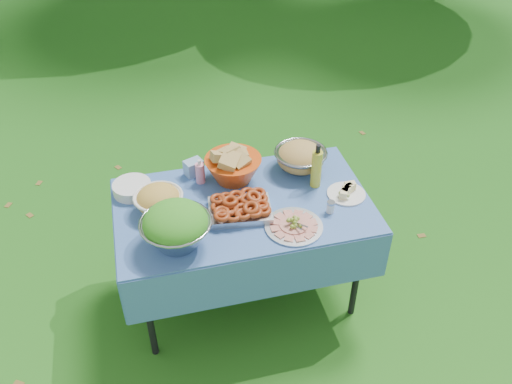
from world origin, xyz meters
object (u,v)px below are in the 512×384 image
charcuterie_platter (294,222)px  oil_bottle (317,166)px  plate_stack (132,188)px  bread_bowl (233,164)px  salad_bowl (176,226)px  pasta_bowl_steel (300,157)px  picnic_table (244,251)px

charcuterie_platter → oil_bottle: bearing=54.5°
plate_stack → bread_bowl: 0.61m
salad_bowl → plate_stack: size_ratio=1.66×
pasta_bowl_steel → oil_bottle: (0.04, -0.19, 0.06)m
salad_bowl → pasta_bowl_steel: 0.97m
salad_bowl → plate_stack: salad_bowl is taller
salad_bowl → oil_bottle: size_ratio=1.30×
pasta_bowl_steel → oil_bottle: 0.20m
pasta_bowl_steel → salad_bowl: bearing=-149.3°
bread_bowl → charcuterie_platter: 0.56m
picnic_table → plate_stack: size_ratio=6.50×
plate_stack → oil_bottle: 1.09m
plate_stack → salad_bowl: bearing=-68.0°
plate_stack → pasta_bowl_steel: 1.03m
bread_bowl → oil_bottle: size_ratio=1.19×
salad_bowl → plate_stack: bearing=112.0°
salad_bowl → oil_bottle: oil_bottle is taller
salad_bowl → bread_bowl: 0.63m
picnic_table → bread_bowl: bread_bowl is taller
picnic_table → salad_bowl: bearing=-150.1°
picnic_table → pasta_bowl_steel: pasta_bowl_steel is taller
charcuterie_platter → oil_bottle: oil_bottle is taller
picnic_table → charcuterie_platter: bearing=-49.2°
plate_stack → charcuterie_platter: charcuterie_platter is taller
picnic_table → pasta_bowl_steel: (0.42, 0.26, 0.47)m
salad_bowl → oil_bottle: (0.87, 0.30, 0.02)m
salad_bowl → bread_bowl: (0.40, 0.48, -0.01)m
bread_bowl → charcuterie_platter: size_ratio=1.07×
picnic_table → bread_bowl: 0.55m
salad_bowl → oil_bottle: 0.92m
charcuterie_platter → picnic_table: bearing=130.8°
pasta_bowl_steel → plate_stack: bearing=179.7°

